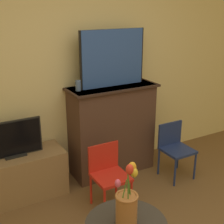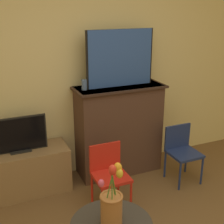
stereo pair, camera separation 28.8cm
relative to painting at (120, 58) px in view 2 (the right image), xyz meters
name	(u,v)px [view 2 (the right image)]	position (x,y,z in m)	size (l,w,h in m)	color
wall_back	(79,64)	(-0.42, 0.22, -0.07)	(8.00, 0.06, 2.70)	beige
fireplace_mantel	(119,129)	(-0.01, -0.01, -0.85)	(1.07, 0.44, 1.10)	#4C3328
painting	(120,58)	(0.00, 0.00, 0.00)	(0.81, 0.03, 0.64)	black
mantel_candle	(84,85)	(-0.44, -0.01, -0.26)	(0.06, 0.06, 0.11)	#4C6699
tv_stand	(23,172)	(-1.18, -0.03, -1.17)	(1.00, 0.41, 0.50)	olive
tv_monitor	(19,135)	(-1.18, -0.03, -0.73)	(0.58, 0.12, 0.39)	black
chair_red	(109,171)	(-0.40, -0.61, -1.03)	(0.34, 0.34, 0.65)	red
chair_blue	(182,149)	(0.58, -0.48, -1.03)	(0.34, 0.34, 0.65)	navy
vase_tulips	(112,205)	(-0.78, -1.57, -0.69)	(0.18, 0.16, 0.48)	#AD6B38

